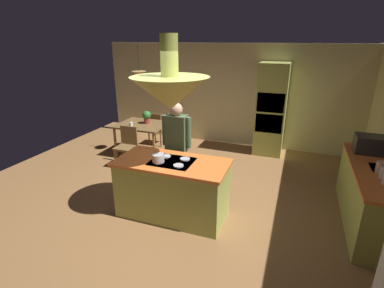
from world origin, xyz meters
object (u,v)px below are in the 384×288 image
at_px(canister_tea, 381,167).
at_px(canister_sugar, 384,173).
at_px(person_at_island, 177,143).
at_px(cup_on_table, 131,124).
at_px(dining_table, 142,128).
at_px(potted_plant_on_table, 147,116).
at_px(microwave_on_counter, 370,144).
at_px(oven_tower, 271,110).
at_px(kitchen_island, 173,188).
at_px(chair_by_back_wall, 156,127).
at_px(chair_facing_island, 127,144).
at_px(cooking_pot_on_cooktop, 158,158).

bearing_deg(canister_tea, canister_sugar, -90.00).
xyz_separation_m(person_at_island, cup_on_table, (-1.64, 1.18, -0.14)).
xyz_separation_m(dining_table, potted_plant_on_table, (0.08, 0.09, 0.26)).
bearing_deg(microwave_on_counter, oven_tower, 133.78).
distance_m(kitchen_island, dining_table, 2.71).
xyz_separation_m(dining_table, canister_tea, (4.54, -1.46, 0.33)).
xyz_separation_m(chair_by_back_wall, potted_plant_on_table, (0.08, -0.60, 0.42)).
bearing_deg(canister_tea, cup_on_table, 165.32).
xyz_separation_m(dining_table, microwave_on_counter, (4.54, -0.67, 0.39)).
height_order(dining_table, chair_facing_island, chair_facing_island).
bearing_deg(canister_tea, chair_by_back_wall, 154.63).
relative_size(chair_facing_island, cooking_pot_on_cooktop, 4.83).
xyz_separation_m(person_at_island, canister_tea, (3.05, -0.05, 0.05)).
bearing_deg(kitchen_island, chair_by_back_wall, 121.36).
distance_m(chair_facing_island, canister_sugar, 4.66).
distance_m(chair_facing_island, cooking_pot_on_cooktop, 2.23).
bearing_deg(person_at_island, cooking_pot_on_cooktop, -86.20).
height_order(person_at_island, microwave_on_counter, person_at_island).
height_order(kitchen_island, chair_by_back_wall, kitchen_island).
xyz_separation_m(chair_by_back_wall, microwave_on_counter, (4.54, -1.36, 0.55)).
relative_size(dining_table, canister_tea, 7.12).
height_order(chair_by_back_wall, canister_sugar, canister_sugar).
relative_size(person_at_island, cooking_pot_on_cooktop, 9.17).
bearing_deg(chair_facing_island, microwave_on_counter, 0.22).
distance_m(chair_by_back_wall, microwave_on_counter, 4.77).
relative_size(dining_table, chair_by_back_wall, 1.29).
relative_size(kitchen_island, potted_plant_on_table, 5.68).
bearing_deg(oven_tower, microwave_on_counter, -46.22).
xyz_separation_m(chair_by_back_wall, cooking_pot_on_cooktop, (1.54, -2.92, 0.49)).
bearing_deg(cup_on_table, kitchen_island, -45.22).
xyz_separation_m(kitchen_island, cooking_pot_on_cooktop, (-0.16, -0.13, 0.53)).
xyz_separation_m(chair_by_back_wall, cup_on_table, (-0.15, -0.92, 0.30)).
height_order(oven_tower, person_at_island, oven_tower).
relative_size(kitchen_island, chair_facing_island, 1.96).
xyz_separation_m(kitchen_island, dining_table, (-1.70, 2.10, 0.20)).
relative_size(chair_facing_island, cup_on_table, 9.67).
distance_m(dining_table, person_at_island, 2.07).
bearing_deg(cup_on_table, dining_table, 57.05).
bearing_deg(dining_table, cup_on_table, -122.95).
bearing_deg(person_at_island, microwave_on_counter, 13.60).
height_order(potted_plant_on_table, microwave_on_counter, microwave_on_counter).
bearing_deg(cooking_pot_on_cooktop, canister_sugar, 11.07).
xyz_separation_m(oven_tower, cooking_pot_on_cooktop, (-1.26, -3.37, -0.08)).
relative_size(dining_table, cooking_pot_on_cooktop, 6.26).
bearing_deg(chair_facing_island, dining_table, 90.00).
bearing_deg(kitchen_island, potted_plant_on_table, 126.47).
height_order(oven_tower, chair_by_back_wall, oven_tower).
relative_size(kitchen_island, oven_tower, 0.79).
bearing_deg(kitchen_island, person_at_island, 107.29).
height_order(potted_plant_on_table, cup_on_table, potted_plant_on_table).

